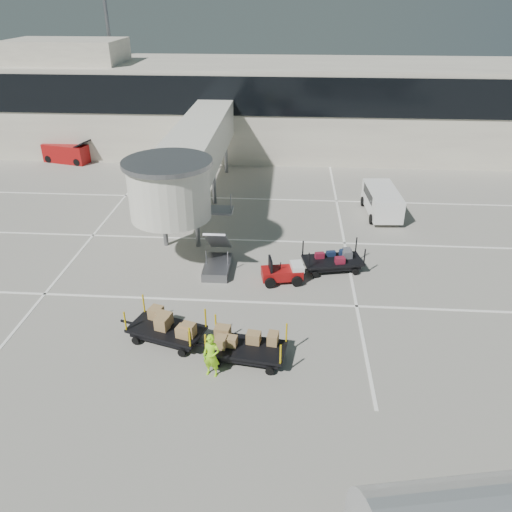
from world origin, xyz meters
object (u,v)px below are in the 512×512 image
object	(u,v)px
suitcase_cart	(331,261)
box_cart_near	(246,347)
ground_worker	(211,356)
baggage_tug	(283,273)
minivan	(382,199)
box_cart_far	(165,330)
belt_loader	(68,153)

from	to	relation	value
suitcase_cart	box_cart_near	xyz separation A→B (m)	(-4.08, -7.93, 0.04)
box_cart_near	ground_worker	size ratio (longest dim) A/B	2.10
baggage_tug	minivan	bearing A→B (deg)	44.87
box_cart_far	box_cart_near	bearing A→B (deg)	2.35
baggage_tug	box_cart_far	bearing A→B (deg)	-143.59
suitcase_cart	belt_loader	xyz separation A→B (m)	(-22.68, 18.40, 0.27)
belt_loader	baggage_tug	bearing A→B (deg)	-30.47
baggage_tug	ground_worker	xyz separation A→B (m)	(-2.71, -7.61, 0.45)
ground_worker	belt_loader	xyz separation A→B (m)	(-17.31, 27.43, -0.16)
suitcase_cart	minivan	world-z (taller)	minivan
baggage_tug	ground_worker	bearing A→B (deg)	-120.46
suitcase_cart	minivan	size ratio (longest dim) A/B	0.83
minivan	belt_loader	world-z (taller)	belt_loader
suitcase_cart	box_cart_far	distance (m)	10.42
baggage_tug	suitcase_cart	world-z (taller)	suitcase_cart
box_cart_near	belt_loader	size ratio (longest dim) A/B	0.87
box_cart_far	ground_worker	size ratio (longest dim) A/B	2.13
suitcase_cart	box_cart_far	xyz separation A→B (m)	(-7.77, -6.95, 0.05)
baggage_tug	box_cart_far	xyz separation A→B (m)	(-5.11, -5.53, 0.07)
box_cart_near	box_cart_far	xyz separation A→B (m)	(-3.69, 0.98, 0.00)
box_cart_far	belt_loader	world-z (taller)	belt_loader
box_cart_far	minivan	bearing A→B (deg)	69.61
baggage_tug	belt_loader	distance (m)	28.18
belt_loader	suitcase_cart	bearing A→B (deg)	-24.81
box_cart_far	ground_worker	distance (m)	3.20
minivan	ground_worker	bearing A→B (deg)	-121.85
baggage_tug	box_cart_far	size ratio (longest dim) A/B	0.57
ground_worker	box_cart_near	bearing A→B (deg)	53.11
box_cart_far	suitcase_cart	bearing A→B (deg)	59.00
baggage_tug	box_cart_near	size ratio (longest dim) A/B	0.58
box_cart_near	belt_loader	xyz separation A→B (m)	(-18.60, 26.33, 0.23)
baggage_tug	box_cart_near	world-z (taller)	box_cart_near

